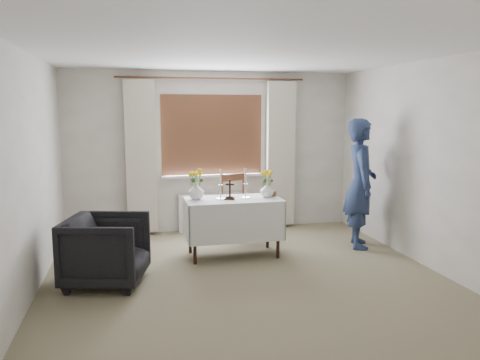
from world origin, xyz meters
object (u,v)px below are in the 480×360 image
person (360,183)px  flower_vase_right (267,190)px  altar_table (233,227)px  wooden_cross (230,189)px  flower_vase_left (196,191)px  armchair (107,250)px  wooden_chair (240,206)px

person → flower_vase_right: 1.35m
altar_table → wooden_cross: (-0.05, -0.04, 0.51)m
flower_vase_left → armchair: bearing=-145.4°
person → flower_vase_right: size_ratio=9.47×
armchair → flower_vase_right: flower_vase_right is taller
armchair → wooden_cross: bearing=-53.2°
wooden_cross → flower_vase_right: wooden_cross is taller
altar_table → wooden_chair: 0.88m
armchair → wooden_cross: 1.73m
wooden_chair → person: person is taller
person → flower_vase_left: (-2.28, 0.05, -0.03)m
wooden_cross → flower_vase_left: bearing=-178.8°
altar_table → person: bearing=0.7°
wooden_chair → wooden_cross: size_ratio=3.64×
altar_table → flower_vase_right: bearing=2.4°
altar_table → flower_vase_right: (0.46, 0.02, 0.48)m
wooden_chair → armchair: bearing=-161.0°
armchair → person: 3.49m
armchair → flower_vase_left: flower_vase_left is taller
person → flower_vase_left: 2.28m
person → wooden_chair: bearing=79.6°
wooden_chair → armchair: size_ratio=1.14×
flower_vase_left → flower_vase_right: flower_vase_left is taller
altar_table → wooden_chair: (0.28, 0.83, 0.10)m
flower_vase_left → wooden_chair: bearing=45.3°
person → flower_vase_left: bearing=106.1°
wooden_chair → person: size_ratio=0.53×
altar_table → person: size_ratio=0.69×
wooden_chair → armchair: 2.39m
altar_table → wooden_cross: wooden_cross is taller
wooden_chair → flower_vase_right: bearing=-97.5°
flower_vase_left → flower_vase_right: bearing=-3.3°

